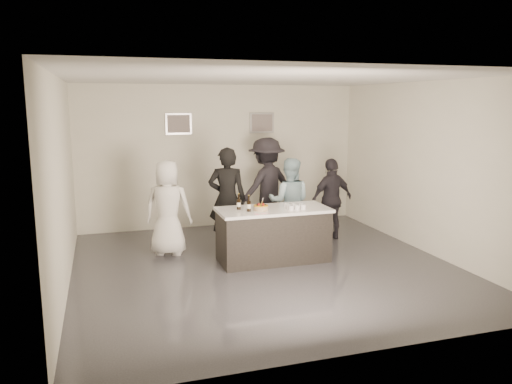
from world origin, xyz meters
TOP-DOWN VIEW (x-y plane):
  - floor at (0.00, 0.00)m, footprint 6.00×6.00m
  - ceiling at (0.00, 0.00)m, footprint 6.00×6.00m
  - wall_back at (0.00, 3.00)m, footprint 6.00×0.04m
  - wall_front at (0.00, -3.00)m, footprint 6.00×0.04m
  - wall_left at (-3.00, 0.00)m, footprint 0.04×6.00m
  - wall_right at (3.00, 0.00)m, footprint 0.04×6.00m
  - picture_left at (-0.90, 2.97)m, footprint 0.54×0.04m
  - picture_right at (0.90, 2.97)m, footprint 0.54×0.04m
  - bar_counter at (0.23, 0.28)m, footprint 1.86×0.86m
  - cake at (-0.01, 0.20)m, footprint 0.24×0.24m
  - beer_bottle_a at (-0.34, 0.36)m, footprint 0.07×0.07m
  - beer_bottle_b at (-0.22, 0.17)m, footprint 0.07×0.07m
  - tumbler_cluster at (0.58, 0.17)m, footprint 0.30×0.30m
  - candles at (-0.09, -0.06)m, footprint 0.24×0.08m
  - person_main_black at (-0.34, 1.16)m, footprint 0.78×0.63m
  - person_main_blue at (0.85, 1.13)m, footprint 0.97×0.88m
  - person_guest_left at (-1.39, 1.17)m, footprint 0.95×0.79m
  - person_guest_right at (1.76, 1.23)m, footprint 0.99×0.58m
  - person_guest_back at (0.70, 2.04)m, footprint 1.44×1.17m

SIDE VIEW (x-z plane):
  - floor at x=0.00m, z-range 0.00..0.00m
  - bar_counter at x=0.23m, z-range 0.00..0.90m
  - person_guest_right at x=1.76m, z-range 0.00..1.58m
  - person_main_blue at x=0.85m, z-range 0.00..1.63m
  - person_guest_left at x=-1.39m, z-range 0.00..1.67m
  - candles at x=-0.09m, z-range 0.90..0.91m
  - person_main_black at x=-0.34m, z-range 0.00..1.86m
  - cake at x=-0.01m, z-range 0.90..0.97m
  - tumbler_cluster at x=0.58m, z-range 0.90..0.98m
  - person_guest_back at x=0.70m, z-range 0.00..1.94m
  - beer_bottle_a at x=-0.34m, z-range 0.90..1.16m
  - beer_bottle_b at x=-0.22m, z-range 0.90..1.16m
  - wall_back at x=0.00m, z-range 0.00..3.00m
  - wall_front at x=0.00m, z-range 0.00..3.00m
  - wall_left at x=-3.00m, z-range 0.00..3.00m
  - wall_right at x=3.00m, z-range 0.00..3.00m
  - picture_left at x=-0.90m, z-range 1.98..2.42m
  - picture_right at x=0.90m, z-range 1.98..2.42m
  - ceiling at x=0.00m, z-range 3.00..3.00m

